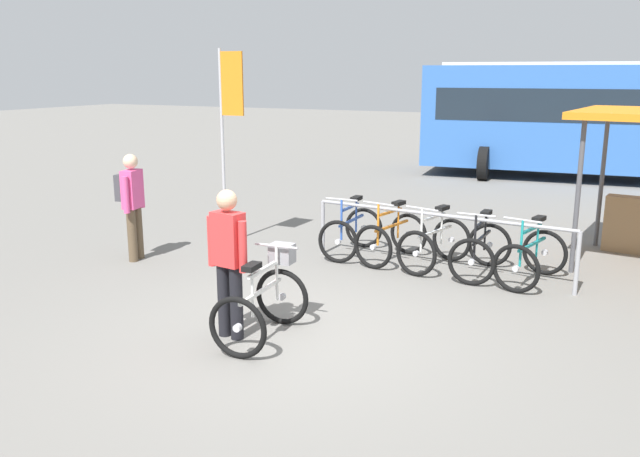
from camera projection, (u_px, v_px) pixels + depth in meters
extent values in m
plane|color=slate|center=(295.00, 334.00, 7.33)|extent=(80.00, 80.00, 0.00)
cylinder|color=#99999E|center=(323.00, 228.00, 10.46)|extent=(0.06, 0.06, 0.85)
cylinder|color=#99999E|center=(577.00, 264.00, 8.50)|extent=(0.06, 0.06, 0.85)
cylinder|color=#99999E|center=(438.00, 215.00, 9.38)|extent=(3.84, 0.43, 0.05)
torus|color=black|center=(364.00, 228.00, 10.86)|extent=(0.66, 0.09, 0.66)
cylinder|color=#B7B7BC|center=(364.00, 228.00, 10.86)|extent=(0.08, 0.06, 0.08)
torus|color=black|center=(338.00, 242.00, 9.97)|extent=(0.66, 0.09, 0.66)
cylinder|color=#B7B7BC|center=(338.00, 242.00, 9.97)|extent=(0.08, 0.06, 0.08)
cube|color=#2D56B7|center=(352.00, 221.00, 10.37)|extent=(0.04, 0.92, 0.04)
cube|color=#2D56B7|center=(350.00, 207.00, 10.27)|extent=(0.04, 0.61, 0.04)
cylinder|color=#2D56B7|center=(356.00, 215.00, 10.51)|extent=(0.03, 0.03, 0.55)
cube|color=black|center=(356.00, 198.00, 10.45)|extent=(0.12, 0.24, 0.06)
cylinder|color=#2D56B7|center=(341.00, 220.00, 10.01)|extent=(0.03, 0.03, 0.63)
cylinder|color=#B7B7BC|center=(342.00, 199.00, 9.93)|extent=(0.52, 0.03, 0.03)
torus|color=black|center=(408.00, 234.00, 10.45)|extent=(0.66, 0.21, 0.66)
cylinder|color=#B7B7BC|center=(408.00, 234.00, 10.45)|extent=(0.09, 0.08, 0.08)
torus|color=black|center=(373.00, 247.00, 9.67)|extent=(0.66, 0.21, 0.66)
cylinder|color=#B7B7BC|center=(373.00, 247.00, 9.67)|extent=(0.09, 0.08, 0.08)
cube|color=orange|center=(392.00, 226.00, 10.01)|extent=(0.22, 0.91, 0.04)
cube|color=orange|center=(390.00, 212.00, 9.92)|extent=(0.16, 0.61, 0.04)
cylinder|color=orange|center=(398.00, 221.00, 10.14)|extent=(0.03, 0.03, 0.55)
cube|color=black|center=(399.00, 203.00, 10.07)|extent=(0.17, 0.26, 0.06)
cylinder|color=orange|center=(378.00, 225.00, 9.69)|extent=(0.03, 0.03, 0.63)
cylinder|color=#B7B7BC|center=(379.00, 204.00, 9.62)|extent=(0.51, 0.13, 0.03)
torus|color=black|center=(452.00, 240.00, 10.08)|extent=(0.66, 0.25, 0.66)
cylinder|color=#B7B7BC|center=(452.00, 240.00, 10.08)|extent=(0.09, 0.08, 0.08)
torus|color=black|center=(416.00, 253.00, 9.32)|extent=(0.66, 0.25, 0.66)
cylinder|color=#B7B7BC|center=(416.00, 253.00, 9.32)|extent=(0.09, 0.08, 0.08)
cube|color=silver|center=(435.00, 232.00, 9.65)|extent=(0.26, 0.90, 0.04)
cube|color=silver|center=(434.00, 217.00, 9.56)|extent=(0.18, 0.60, 0.04)
cylinder|color=silver|center=(442.00, 226.00, 9.78)|extent=(0.03, 0.03, 0.55)
cube|color=black|center=(442.00, 208.00, 9.71)|extent=(0.17, 0.26, 0.06)
cylinder|color=silver|center=(421.00, 230.00, 9.34)|extent=(0.03, 0.03, 0.63)
cylinder|color=#B7B7BC|center=(422.00, 209.00, 9.27)|extent=(0.51, 0.15, 0.03)
torus|color=black|center=(490.00, 245.00, 9.79)|extent=(0.66, 0.08, 0.66)
cylinder|color=#B7B7BC|center=(490.00, 245.00, 9.79)|extent=(0.08, 0.06, 0.08)
torus|color=black|center=(471.00, 262.00, 8.91)|extent=(0.66, 0.08, 0.66)
cylinder|color=#B7B7BC|center=(471.00, 262.00, 8.91)|extent=(0.08, 0.06, 0.08)
cube|color=black|center=(482.00, 238.00, 9.29)|extent=(0.06, 0.92, 0.04)
cube|color=black|center=(482.00, 223.00, 9.20)|extent=(0.05, 0.61, 0.04)
cylinder|color=black|center=(485.00, 231.00, 9.44)|extent=(0.03, 0.03, 0.55)
cube|color=black|center=(486.00, 213.00, 9.38)|extent=(0.13, 0.24, 0.06)
cylinder|color=black|center=(475.00, 237.00, 8.94)|extent=(0.03, 0.03, 0.63)
cylinder|color=#B7B7BC|center=(476.00, 215.00, 8.87)|extent=(0.52, 0.04, 0.03)
torus|color=black|center=(545.00, 252.00, 9.38)|extent=(0.66, 0.21, 0.66)
cylinder|color=#B7B7BC|center=(545.00, 252.00, 9.38)|extent=(0.09, 0.08, 0.08)
torus|color=black|center=(516.00, 269.00, 8.60)|extent=(0.66, 0.21, 0.66)
cylinder|color=#B7B7BC|center=(516.00, 269.00, 8.60)|extent=(0.09, 0.08, 0.08)
cube|color=teal|center=(532.00, 244.00, 8.94)|extent=(0.24, 0.90, 0.04)
cube|color=teal|center=(532.00, 229.00, 8.85)|extent=(0.17, 0.60, 0.04)
cylinder|color=teal|center=(537.00, 238.00, 9.07)|extent=(0.03, 0.03, 0.55)
cube|color=black|center=(539.00, 219.00, 9.00)|extent=(0.17, 0.26, 0.06)
cylinder|color=teal|center=(521.00, 244.00, 8.62)|extent=(0.03, 0.03, 0.63)
cylinder|color=#B7B7BC|center=(523.00, 220.00, 8.55)|extent=(0.51, 0.14, 0.03)
torus|color=black|center=(237.00, 328.00, 6.62)|extent=(0.66, 0.10, 0.66)
cylinder|color=#B7B7BC|center=(237.00, 328.00, 6.62)|extent=(0.08, 0.06, 0.08)
torus|color=black|center=(282.00, 297.00, 7.54)|extent=(0.66, 0.10, 0.66)
cylinder|color=#B7B7BC|center=(282.00, 297.00, 7.54)|extent=(0.08, 0.06, 0.08)
cube|color=silver|center=(261.00, 291.00, 7.03)|extent=(0.09, 0.92, 0.04)
cube|color=silver|center=(262.00, 270.00, 7.02)|extent=(0.07, 0.61, 0.04)
cylinder|color=silver|center=(252.00, 292.00, 6.85)|extent=(0.03, 0.03, 0.55)
cube|color=black|center=(252.00, 267.00, 6.79)|extent=(0.13, 0.25, 0.06)
cylinder|color=silver|center=(277.00, 273.00, 7.35)|extent=(0.03, 0.03, 0.63)
cylinder|color=#B7B7BC|center=(276.00, 246.00, 7.28)|extent=(0.52, 0.06, 0.03)
cube|color=gray|center=(282.00, 253.00, 7.43)|extent=(0.27, 0.21, 0.22)
cylinder|color=black|center=(236.00, 303.00, 7.10)|extent=(0.14, 0.14, 0.82)
cylinder|color=black|center=(224.00, 300.00, 7.20)|extent=(0.14, 0.14, 0.82)
cube|color=red|center=(228.00, 239.00, 6.98)|extent=(0.37, 0.25, 0.58)
cylinder|color=red|center=(243.00, 247.00, 6.86)|extent=(0.09, 0.09, 0.55)
cylinder|color=red|center=(212.00, 241.00, 7.10)|extent=(0.09, 0.09, 0.55)
sphere|color=tan|center=(227.00, 200.00, 6.89)|extent=(0.22, 0.22, 0.22)
cylinder|color=brown|center=(138.00, 233.00, 10.20)|extent=(0.14, 0.14, 0.82)
cylinder|color=brown|center=(132.00, 235.00, 10.03)|extent=(0.14, 0.14, 0.82)
cube|color=#E54C8C|center=(132.00, 189.00, 9.95)|extent=(0.26, 0.37, 0.58)
cylinder|color=#E54C8C|center=(141.00, 190.00, 10.16)|extent=(0.09, 0.09, 0.55)
cylinder|color=#E54C8C|center=(126.00, 195.00, 9.75)|extent=(0.09, 0.09, 0.55)
sphere|color=beige|center=(130.00, 161.00, 9.85)|extent=(0.22, 0.22, 0.22)
cube|color=#3F3F44|center=(123.00, 187.00, 9.99)|extent=(0.19, 0.28, 0.40)
cube|color=#3366B7|center=(619.00, 118.00, 17.30)|extent=(10.17, 3.31, 2.70)
cube|color=#19232D|center=(620.00, 104.00, 17.22)|extent=(9.38, 3.27, 0.84)
cube|color=silver|center=(624.00, 63.00, 16.98)|extent=(9.15, 2.98, 0.08)
cylinder|color=black|center=(484.00, 163.00, 17.59)|extent=(0.32, 0.92, 0.90)
cylinder|color=black|center=(495.00, 153.00, 19.86)|extent=(0.32, 0.92, 0.90)
cylinder|color=#4C4C51|center=(602.00, 181.00, 10.79)|extent=(0.07, 0.07, 2.20)
cylinder|color=#4C4C51|center=(578.00, 198.00, 9.32)|extent=(0.07, 0.07, 2.20)
cylinder|color=#B2B2B7|center=(223.00, 149.00, 10.80)|extent=(0.05, 0.05, 3.20)
cube|color=orange|center=(232.00, 84.00, 10.46)|extent=(0.40, 0.03, 1.00)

